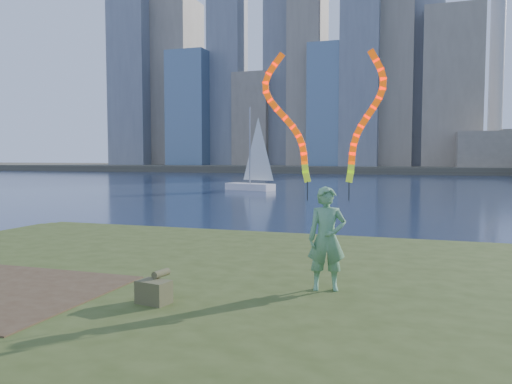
% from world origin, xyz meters
% --- Properties ---
extents(ground, '(320.00, 320.00, 0.00)m').
position_xyz_m(ground, '(0.00, 0.00, 0.00)').
color(ground, '#19253E').
rests_on(ground, ground).
extents(grassy_knoll, '(20.00, 18.00, 0.80)m').
position_xyz_m(grassy_knoll, '(0.00, -2.30, 0.34)').
color(grassy_knoll, '#39491A').
rests_on(grassy_knoll, ground).
extents(far_shore, '(320.00, 40.00, 1.20)m').
position_xyz_m(far_shore, '(0.00, 95.00, 0.60)').
color(far_shore, '#4B4637').
rests_on(far_shore, ground).
extents(woman_with_ribbons, '(1.98, 0.64, 3.99)m').
position_xyz_m(woman_with_ribbons, '(2.51, -1.46, 2.21)').
color(woman_with_ribbons, '#167220').
rests_on(woman_with_ribbons, grassy_knoll).
extents(canvas_bag, '(0.50, 0.56, 0.43)m').
position_xyz_m(canvas_bag, '(0.33, -2.94, 0.98)').
color(canvas_bag, '#4B4F2A').
rests_on(canvas_bag, grassy_knoll).
extents(sailboat, '(4.73, 2.79, 7.19)m').
position_xyz_m(sailboat, '(-9.89, 31.66, 1.24)').
color(sailboat, white).
rests_on(sailboat, ground).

